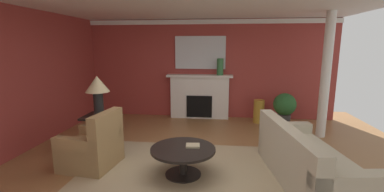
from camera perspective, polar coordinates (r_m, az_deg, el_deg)
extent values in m
plane|color=olive|center=(4.47, -0.32, -15.56)|extent=(8.56, 8.56, 0.00)
cube|color=#9E3833|center=(7.37, 2.76, 5.88)|extent=(7.03, 0.12, 2.71)
cube|color=#9E3833|center=(5.72, -34.57, 2.55)|extent=(0.12, 7.18, 2.71)
cube|color=white|center=(7.29, 2.82, 15.84)|extent=(7.03, 0.08, 0.12)
cube|color=tan|center=(4.28, -1.94, -16.78)|extent=(3.30, 2.60, 0.01)
cube|color=white|center=(7.29, 1.68, -0.32)|extent=(1.60, 0.25, 1.16)
cube|color=black|center=(7.32, 1.65, -2.11)|extent=(0.70, 0.26, 0.60)
cube|color=white|center=(7.16, 1.68, 4.41)|extent=(1.80, 0.35, 0.06)
cube|color=silver|center=(7.27, 1.81, 9.43)|extent=(1.38, 0.04, 0.89)
cube|color=#BCB299|center=(4.36, 24.04, -14.00)|extent=(1.19, 2.21, 0.45)
cube|color=#BCB299|center=(4.07, 20.00, -9.05)|extent=(0.49, 2.11, 0.40)
cube|color=#BCB299|center=(5.14, 19.54, -8.88)|extent=(0.92, 0.32, 0.62)
cube|color=#9E7A4C|center=(4.79, -21.16, -11.62)|extent=(0.89, 0.89, 0.44)
cube|color=#9E7A4C|center=(4.46, -18.16, -6.58)|extent=(0.26, 0.81, 0.51)
cube|color=#9E7A4C|center=(5.01, -19.07, -9.47)|extent=(0.81, 0.24, 0.60)
cube|color=#9E7A4C|center=(4.51, -23.63, -12.10)|extent=(0.81, 0.24, 0.60)
cylinder|color=black|center=(4.10, -1.97, -11.52)|extent=(1.00, 1.00, 0.04)
cylinder|color=black|center=(4.19, -1.95, -14.37)|extent=(0.12, 0.12, 0.41)
cylinder|color=black|center=(4.27, -1.94, -16.68)|extent=(0.56, 0.56, 0.03)
cube|color=black|center=(5.26, -19.52, -4.19)|extent=(0.56, 0.56, 0.04)
cube|color=black|center=(5.36, -19.28, -7.81)|extent=(0.10, 0.10, 0.66)
cube|color=black|center=(5.47, -19.08, -10.89)|extent=(0.45, 0.45, 0.04)
cylinder|color=black|center=(5.21, -19.69, -1.59)|extent=(0.18, 0.18, 0.45)
cone|color=#C6B284|center=(5.15, -19.95, 2.50)|extent=(0.44, 0.44, 0.30)
cylinder|color=#B7892D|center=(7.09, 14.33, -3.25)|extent=(0.28, 0.28, 0.61)
cylinder|color=#33703D|center=(7.09, 6.14, 6.33)|extent=(0.18, 0.18, 0.45)
cube|color=tan|center=(4.14, 0.18, -10.74)|extent=(0.23, 0.19, 0.03)
cylinder|color=#333333|center=(7.05, 19.34, -4.90)|extent=(0.32, 0.32, 0.30)
sphere|color=#28602D|center=(6.96, 19.55, -1.71)|extent=(0.56, 0.56, 0.56)
cylinder|color=white|center=(6.32, 27.11, 3.88)|extent=(0.20, 0.20, 2.71)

